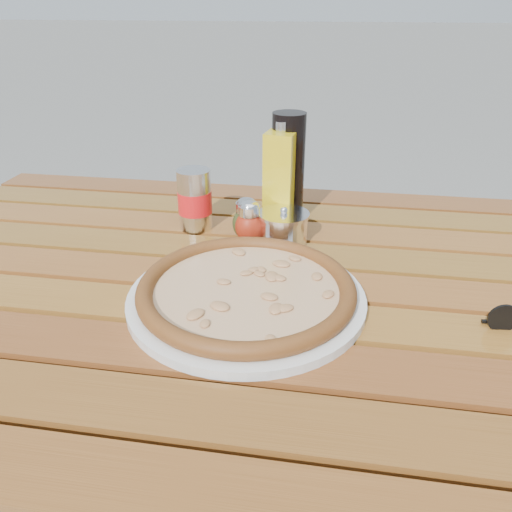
# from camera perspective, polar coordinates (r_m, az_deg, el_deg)

# --- Properties ---
(table) EXTENTS (1.40, 0.90, 0.75)m
(table) POSITION_cam_1_polar(r_m,az_deg,el_deg) (0.87, -0.21, -6.82)
(table) COLOR #3C220D
(table) RESTS_ON ground
(plate) EXTENTS (0.43, 0.43, 0.01)m
(plate) POSITION_cam_1_polar(r_m,az_deg,el_deg) (0.76, -1.09, -4.77)
(plate) COLOR silver
(plate) RESTS_ON table
(pizza) EXTENTS (0.39, 0.39, 0.03)m
(pizza) POSITION_cam_1_polar(r_m,az_deg,el_deg) (0.75, -1.10, -3.76)
(pizza) COLOR beige
(pizza) RESTS_ON plate
(pepper_shaker) EXTENTS (0.07, 0.07, 0.08)m
(pepper_shaker) POSITION_cam_1_polar(r_m,az_deg,el_deg) (0.94, -0.77, 3.86)
(pepper_shaker) COLOR #A72913
(pepper_shaker) RESTS_ON table
(oregano_shaker) EXTENTS (0.06, 0.06, 0.08)m
(oregano_shaker) POSITION_cam_1_polar(r_m,az_deg,el_deg) (0.95, -1.10, 4.22)
(oregano_shaker) COLOR #3A451B
(oregano_shaker) RESTS_ON table
(dark_bottle) EXTENTS (0.07, 0.07, 0.22)m
(dark_bottle) POSITION_cam_1_polar(r_m,az_deg,el_deg) (1.01, 3.66, 9.92)
(dark_bottle) COLOR black
(dark_bottle) RESTS_ON table
(soda_can) EXTENTS (0.09, 0.09, 0.12)m
(soda_can) POSITION_cam_1_polar(r_m,az_deg,el_deg) (1.00, -7.01, 6.37)
(soda_can) COLOR silver
(soda_can) RESTS_ON table
(olive_oil_cruet) EXTENTS (0.06, 0.06, 0.21)m
(olive_oil_cruet) POSITION_cam_1_polar(r_m,az_deg,el_deg) (0.98, 2.75, 8.65)
(olive_oil_cruet) COLOR gold
(olive_oil_cruet) RESTS_ON table
(parmesan_tin) EXTENTS (0.12, 0.12, 0.07)m
(parmesan_tin) POSITION_cam_1_polar(r_m,az_deg,el_deg) (0.94, 3.15, 3.33)
(parmesan_tin) COLOR white
(parmesan_tin) RESTS_ON table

